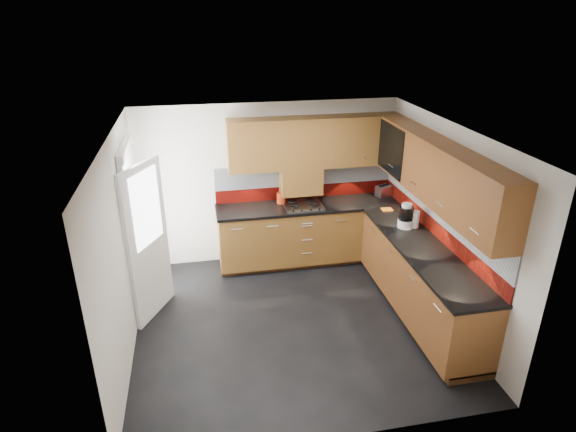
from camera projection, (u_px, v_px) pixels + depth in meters
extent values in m
cube|color=black|center=(293.00, 323.00, 6.01)|extent=(4.00, 3.80, 0.02)
cube|color=white|center=(294.00, 128.00, 5.02)|extent=(4.00, 3.80, 0.10)
cube|color=beige|center=(268.00, 183.00, 7.18)|extent=(4.00, 0.08, 2.64)
cube|color=beige|center=(340.00, 334.00, 3.87)|extent=(4.00, 0.08, 2.64)
cube|color=beige|center=(117.00, 251.00, 5.19)|extent=(0.08, 3.80, 2.64)
cube|color=beige|center=(449.00, 222.00, 5.87)|extent=(0.08, 3.80, 2.64)
cube|color=brown|center=(309.00, 233.00, 7.26)|extent=(2.70, 0.60, 0.95)
cube|color=#5D3316|center=(420.00, 280.00, 6.01)|extent=(0.60, 2.60, 0.95)
cube|color=#422612|center=(308.00, 257.00, 7.46)|extent=(2.70, 0.54, 0.10)
cube|color=#422612|center=(418.00, 309.00, 6.19)|extent=(0.54, 2.60, 0.10)
cube|color=black|center=(309.00, 206.00, 7.07)|extent=(2.72, 0.62, 0.04)
cube|color=black|center=(424.00, 250.00, 5.81)|extent=(0.62, 2.60, 0.04)
cube|color=maroon|center=(305.00, 191.00, 7.29)|extent=(2.70, 0.02, 0.20)
cube|color=silver|center=(305.00, 174.00, 7.19)|extent=(2.70, 0.02, 0.34)
cube|color=maroon|center=(436.00, 228.00, 6.10)|extent=(0.02, 3.20, 0.20)
cube|color=silver|center=(438.00, 208.00, 6.00)|extent=(0.02, 3.20, 0.34)
cube|color=brown|center=(315.00, 142.00, 6.85)|extent=(2.50, 0.33, 0.72)
cube|color=#5D3316|center=(438.00, 173.00, 5.61)|extent=(0.33, 2.87, 0.72)
cube|color=silver|center=(307.00, 160.00, 6.75)|extent=(1.80, 0.01, 0.16)
cube|color=silver|center=(424.00, 192.00, 5.63)|extent=(0.01, 2.00, 0.16)
cube|color=brown|center=(301.00, 180.00, 7.04)|extent=(0.60, 0.33, 0.40)
cube|color=black|center=(390.00, 149.00, 6.51)|extent=(0.01, 0.80, 0.66)
cube|color=#FFD18C|center=(412.00, 148.00, 6.56)|extent=(0.01, 0.76, 0.64)
cube|color=black|center=(403.00, 147.00, 6.53)|extent=(0.29, 0.76, 0.01)
cylinder|color=black|center=(411.00, 145.00, 6.26)|extent=(0.07, 0.07, 0.16)
cylinder|color=black|center=(406.00, 142.00, 6.40)|extent=(0.07, 0.07, 0.16)
cylinder|color=white|center=(402.00, 139.00, 6.53)|extent=(0.07, 0.07, 0.16)
cylinder|color=black|center=(397.00, 136.00, 6.67)|extent=(0.07, 0.07, 0.16)
cube|color=white|center=(135.00, 230.00, 6.08)|extent=(0.06, 0.95, 2.04)
cube|color=white|center=(148.00, 243.00, 5.81)|extent=(0.42, 0.73, 1.98)
cube|color=white|center=(146.00, 208.00, 5.63)|extent=(0.28, 0.50, 0.90)
cube|color=silver|center=(303.00, 205.00, 7.04)|extent=(0.55, 0.48, 0.02)
torus|color=black|center=(295.00, 207.00, 6.90)|extent=(0.12, 0.12, 0.02)
torus|color=black|center=(314.00, 205.00, 6.95)|extent=(0.12, 0.12, 0.02)
torus|color=black|center=(292.00, 201.00, 7.10)|extent=(0.12, 0.12, 0.02)
torus|color=black|center=(311.00, 200.00, 7.15)|extent=(0.12, 0.12, 0.02)
cube|color=black|center=(306.00, 210.00, 6.83)|extent=(0.42, 0.04, 0.02)
cylinder|color=red|center=(281.00, 198.00, 7.10)|extent=(0.13, 0.13, 0.16)
cylinder|color=brown|center=(281.00, 185.00, 7.04)|extent=(0.06, 0.03, 0.32)
cylinder|color=brown|center=(282.00, 186.00, 7.04)|extent=(0.04, 0.05, 0.30)
cylinder|color=brown|center=(281.00, 184.00, 7.03)|extent=(0.06, 0.02, 0.34)
cylinder|color=brown|center=(282.00, 187.00, 7.04)|extent=(0.03, 0.05, 0.28)
cylinder|color=brown|center=(280.00, 185.00, 7.03)|extent=(0.05, 0.04, 0.31)
cube|color=silver|center=(384.00, 191.00, 7.35)|extent=(0.28, 0.22, 0.17)
cube|color=black|center=(384.00, 186.00, 7.32)|extent=(0.18, 0.08, 0.01)
cube|color=black|center=(383.00, 185.00, 7.35)|extent=(0.18, 0.08, 0.01)
cylinder|color=white|center=(405.00, 223.00, 6.34)|extent=(0.20, 0.20, 0.11)
cylinder|color=black|center=(406.00, 213.00, 6.28)|extent=(0.19, 0.19, 0.18)
cylinder|color=white|center=(407.00, 205.00, 6.23)|extent=(0.13, 0.13, 0.04)
cylinder|color=white|center=(415.00, 219.00, 6.31)|extent=(0.13, 0.13, 0.23)
cube|color=#D06417|center=(387.00, 210.00, 6.88)|extent=(0.15, 0.13, 0.02)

